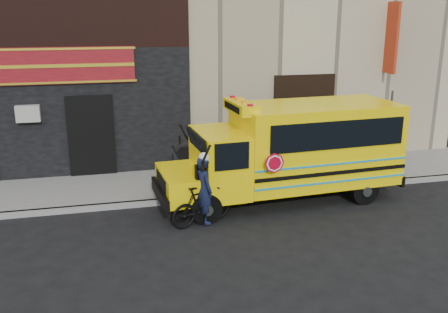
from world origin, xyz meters
name	(u,v)px	position (x,y,z in m)	size (l,w,h in m)	color
ground	(231,238)	(0.00, 0.00, 0.00)	(120.00, 120.00, 0.00)	black
curb	(209,198)	(0.00, 2.60, 0.07)	(40.00, 0.20, 0.15)	gray
sidewalk	(199,181)	(0.00, 4.10, 0.07)	(40.00, 3.00, 0.15)	slate
school_bus	(293,148)	(2.37, 2.17, 1.51)	(7.02, 2.70, 2.92)	black
sign_pole	(389,133)	(5.78, 2.86, 1.62)	(0.08, 0.25, 2.91)	#3E4541
bicycle	(202,205)	(-0.50, 1.00, 0.52)	(0.49, 1.73, 1.04)	black
cyclist	(204,192)	(-0.44, 1.01, 0.87)	(0.63, 0.41, 1.73)	black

